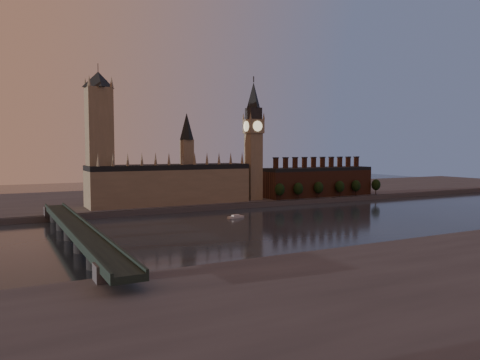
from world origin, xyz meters
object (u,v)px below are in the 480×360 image
Objects in this scene: victoria_tower at (99,135)px; westminster_bridge at (77,232)px; big_ben at (253,139)px; river_boat at (236,217)px.

westminster_bridge is at bearing -106.56° from victoria_tower.
victoria_tower is at bearing 73.44° from westminster_bridge.
victoria_tower reaches higher than westminster_bridge.
big_ben reaches higher than river_boat.
westminster_bridge is (-165.00, -112.70, -49.39)m from big_ben.
big_ben is 8.23× the size of river_boat.
westminster_bridge reaches higher than river_boat.
victoria_tower is 8.31× the size of river_boat.
river_boat is at bearing 22.54° from westminster_bridge.
river_boat is (78.60, -70.56, -58.13)m from victoria_tower.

